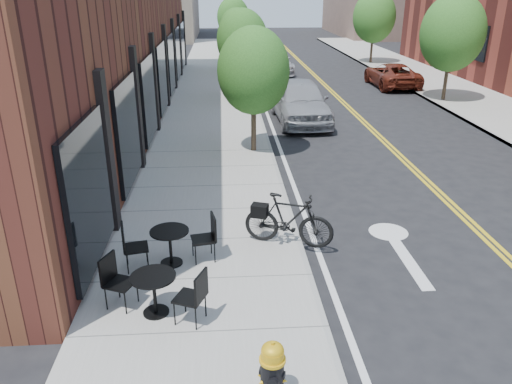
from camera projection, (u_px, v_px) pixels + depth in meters
name	position (u px, v px, depth m)	size (l,w,h in m)	color
ground	(329.00, 332.00, 7.76)	(120.00, 120.00, 0.00)	black
sidewalk_near	(210.00, 143.00, 16.83)	(4.00, 70.00, 0.12)	#9E9B93
building_near	(90.00, 28.00, 18.91)	(5.00, 28.00, 7.00)	#491D17
tree_near_a	(254.00, 71.00, 15.02)	(2.20, 2.20, 3.81)	#382B1E
tree_near_b	(242.00, 40.00, 22.34)	(2.30, 2.30, 3.98)	#382B1E
tree_near_c	(237.00, 30.00, 29.78)	(2.10, 2.10, 3.67)	#382B1E
tree_near_d	(233.00, 17.00, 37.05)	(2.40, 2.40, 4.11)	#382B1E
tree_far_b	(452.00, 33.00, 21.87)	(2.80, 2.80, 4.62)	#382B1E
tree_far_c	(374.00, 17.00, 32.92)	(2.80, 2.80, 4.62)	#382B1E
fire_hydrant	(272.00, 372.00, 6.22)	(0.49, 0.49, 0.88)	maroon
bicycle_right	(289.00, 220.00, 9.94)	(0.51, 1.82, 1.09)	black
bistro_set_b	(170.00, 242.00, 9.28)	(1.72, 0.85, 0.91)	black
bistro_set_c	(154.00, 289.00, 7.85)	(1.69, 1.03, 0.90)	black
parked_car_a	(300.00, 101.00, 19.43)	(1.95, 4.84, 1.65)	#929399
parked_car_b	(263.00, 68.00, 28.20)	(1.39, 3.97, 1.31)	black
parked_car_c	(273.00, 62.00, 30.43)	(1.91, 4.71, 1.37)	#B1B2B7
parked_car_far	(392.00, 75.00, 26.30)	(2.04, 4.43, 1.23)	maroon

